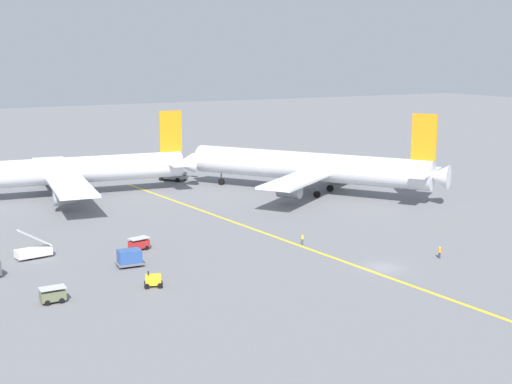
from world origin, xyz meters
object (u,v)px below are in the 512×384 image
Objects in this scene: airliner_at_gate_left at (50,172)px; gse_stair_truck_yellow at (34,250)px; airliner_being_pushed at (310,167)px; ground_crew_marshaller_foreground at (302,239)px; gse_gpu_cart_small at (153,280)px; gse_container_dolly_flat at (130,257)px; gse_baggage_cart_trailing at (53,295)px; ground_crew_wing_walker_right at (440,252)px; pushback_tug at (172,174)px; gse_baggage_cart_near_cluster at (139,244)px.

airliner_at_gate_left reaches higher than gse_stair_truck_yellow.
airliner_at_gate_left is 48.55m from airliner_being_pushed.
gse_stair_truck_yellow reaches higher than ground_crew_marshaller_foreground.
airliner_being_pushed is at bearing 39.27° from gse_gpu_cart_small.
gse_container_dolly_flat reaches higher than gse_baggage_cart_trailing.
airliner_at_gate_left is 20.71× the size of gse_baggage_cart_trailing.
airliner_at_gate_left is 58.39m from gse_baggage_cart_trailing.
airliner_being_pushed reaches higher than gse_gpu_cart_small.
ground_crew_wing_walker_right is (36.63, -16.05, -0.36)m from gse_container_dolly_flat.
gse_gpu_cart_small reaches higher than gse_baggage_cart_trailing.
ground_crew_marshaller_foreground is (34.30, -11.41, -0.19)m from gse_stair_truck_yellow.
gse_baggage_cart_trailing is at bearing -121.87° from pushback_tug.
pushback_tug is at bearing 63.03° from gse_container_dolly_flat.
gse_stair_truck_yellow is at bearing 84.81° from gse_baggage_cart_trailing.
gse_gpu_cart_small is 1.60× the size of ground_crew_wing_walker_right.
ground_crew_wing_walker_right is (12.11, -14.23, -0.03)m from ground_crew_marshaller_foreground.
gse_stair_truck_yellow is 36.15m from ground_crew_marshaller_foreground.
gse_stair_truck_yellow reaches higher than pushback_tug.
ground_crew_wing_walker_right is (46.41, -25.65, -0.21)m from gse_stair_truck_yellow.
pushback_tug is 56.36m from ground_crew_marshaller_foreground.
gse_container_dolly_flat is 8.80m from gse_gpu_cart_small.
ground_crew_marshaller_foreground is (20.93, -8.48, -0.02)m from gse_baggage_cart_near_cluster.
gse_container_dolly_flat is 2.07× the size of ground_crew_marshaller_foreground.
ground_crew_wing_walker_right is at bearing -82.79° from pushback_tug.
gse_baggage_cart_trailing is at bearing -169.48° from ground_crew_marshaller_foreground.
pushback_tug is at bearing 63.21° from gse_baggage_cart_near_cluster.
gse_stair_truck_yellow is at bearing -161.04° from airliner_being_pushed.
gse_baggage_cart_trailing is at bearing -143.39° from gse_container_dolly_flat.
ground_crew_marshaller_foreground is at bearing 130.40° from ground_crew_wing_walker_right.
gse_baggage_cart_near_cluster is 1.86× the size of ground_crew_marshaller_foreground.
gse_container_dolly_flat is 0.69× the size of gse_stair_truck_yellow.
pushback_tug is at bearing 86.75° from ground_crew_marshaller_foreground.
gse_gpu_cart_small is 1.55× the size of ground_crew_marshaller_foreground.
gse_gpu_cart_small is at bearing -91.41° from airliner_at_gate_left.
gse_container_dolly_flat is at bearing -91.47° from airliner_at_gate_left.
airliner_at_gate_left is at bearing 74.13° from gse_stair_truck_yellow.
airliner_at_gate_left is at bearing 114.87° from ground_crew_marshaller_foreground.
gse_baggage_cart_near_cluster is at bearing -152.41° from airliner_being_pushed.
gse_stair_truck_yellow reaches higher than gse_baggage_cart_trailing.
airliner_at_gate_left reaches higher than ground_crew_marshaller_foreground.
ground_crew_marshaller_foreground is at bearing -4.23° from gse_container_dolly_flat.
airliner_at_gate_left is at bearing 88.53° from gse_container_dolly_flat.
ground_crew_wing_walker_right is at bearing -34.51° from gse_baggage_cart_near_cluster.
gse_stair_truck_yellow is 53.02m from ground_crew_wing_walker_right.
gse_baggage_cart_near_cluster is at bearing 61.74° from gse_container_dolly_flat.
airliner_being_pushed is at bearing 18.96° from gse_stair_truck_yellow.
ground_crew_marshaller_foreground is at bearing -65.13° from airliner_at_gate_left.
airliner_being_pushed reaches higher than gse_stair_truck_yellow.
ground_crew_wing_walker_right is (-8.97, -44.67, -4.30)m from airliner_being_pushed.
pushback_tug is at bearing 12.94° from airliner_at_gate_left.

